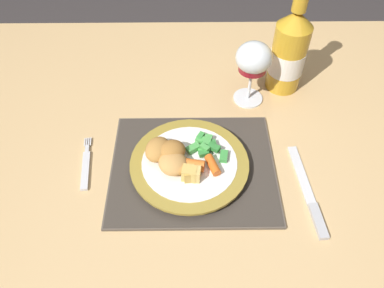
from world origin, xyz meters
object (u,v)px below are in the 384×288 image
object	(u,v)px
dinner_plate	(187,164)
table_knife	(309,197)
bottle	(288,52)
dining_table	(189,157)
wine_glass	(253,61)
fork	(85,166)

from	to	relation	value
dinner_plate	table_knife	world-z (taller)	dinner_plate
dinner_plate	bottle	xyz separation A→B (m)	(0.23, 0.25, 0.08)
dining_table	table_knife	distance (m)	0.29
table_knife	wine_glass	bearing A→B (deg)	107.14
dining_table	wine_glass	size ratio (longest dim) A/B	10.40
dining_table	wine_glass	bearing A→B (deg)	38.58
dinner_plate	dining_table	bearing A→B (deg)	88.31
fork	wine_glass	bearing A→B (deg)	29.94
bottle	dinner_plate	bearing A→B (deg)	-131.85
fork	bottle	world-z (taller)	bottle
table_knife	fork	bearing A→B (deg)	169.83
dinner_plate	bottle	world-z (taller)	bottle
fork	table_knife	distance (m)	0.44
table_knife	bottle	distance (m)	0.34
table_knife	wine_glass	xyz separation A→B (m)	(-0.09, 0.28, 0.11)
dining_table	bottle	world-z (taller)	bottle
fork	table_knife	xyz separation A→B (m)	(0.43, -0.08, 0.00)
dining_table	table_knife	world-z (taller)	table_knife
fork	dining_table	bearing A→B (deg)	23.12
dining_table	bottle	distance (m)	0.33
dining_table	bottle	size ratio (longest dim) A/B	6.15
dining_table	table_knife	xyz separation A→B (m)	(0.22, -0.17, 0.08)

